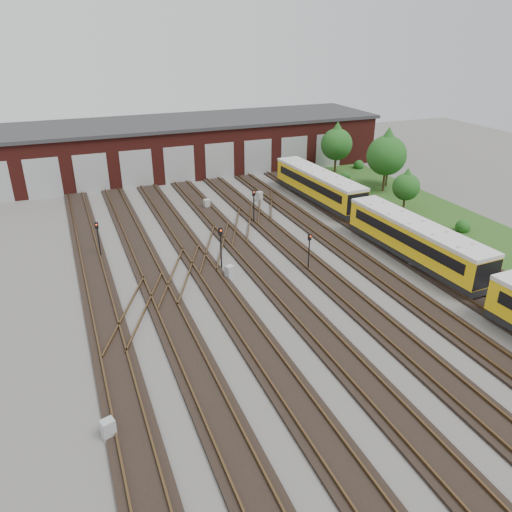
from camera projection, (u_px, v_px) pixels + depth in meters
name	position (u px, v px, depth m)	size (l,w,h in m)	color
ground	(342.00, 322.00, 31.80)	(120.00, 120.00, 0.00)	#4B4946
track_network	(335.00, 316.00, 32.19)	(30.40, 70.00, 0.33)	black
maintenance_shed	(183.00, 145.00, 64.10)	(51.00, 12.50, 6.35)	#4A1712
grass_verge	(463.00, 227.00, 46.64)	(8.00, 55.00, 0.05)	#254416
metro_train	(415.00, 240.00, 39.34)	(3.28, 46.28, 2.93)	black
signal_mast_0	(98.00, 235.00, 39.99)	(0.28, 0.27, 2.98)	black
signal_mast_1	(309.00, 248.00, 37.46)	(0.26, 0.25, 3.11)	black
signal_mast_2	(221.00, 243.00, 37.75)	(0.30, 0.28, 3.44)	black
signal_mast_3	(254.00, 202.00, 46.78)	(0.31, 0.29, 3.30)	black
relay_cabinet_0	(108.00, 429.00, 22.68)	(0.59, 0.49, 0.99)	#A2A4A7
relay_cabinet_1	(207.00, 204.00, 51.39)	(0.57, 0.47, 0.94)	#A2A4A7
relay_cabinet_2	(230.00, 272.00, 37.06)	(0.62, 0.51, 1.03)	#A2A4A7
relay_cabinet_3	(259.00, 196.00, 53.46)	(0.62, 0.52, 1.04)	#A2A4A7
relay_cabinet_4	(415.00, 260.00, 38.96)	(0.64, 0.53, 1.07)	#A2A4A7
tree_0	(387.00, 151.00, 54.86)	(4.37, 4.37, 7.25)	#362618
tree_1	(337.00, 141.00, 62.00)	(3.92, 3.92, 6.50)	#362618
tree_2	(389.00, 156.00, 57.15)	(3.38, 3.38, 5.60)	#362618
tree_3	(406.00, 184.00, 49.56)	(2.71, 2.71, 4.50)	#362618
bush_0	(463.00, 225.00, 45.45)	(1.34, 1.34, 1.34)	#194B15
bush_1	(345.00, 176.00, 60.41)	(1.26, 1.26, 1.26)	#194B15
bush_2	(359.00, 164.00, 65.57)	(1.33, 1.33, 1.33)	#194B15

